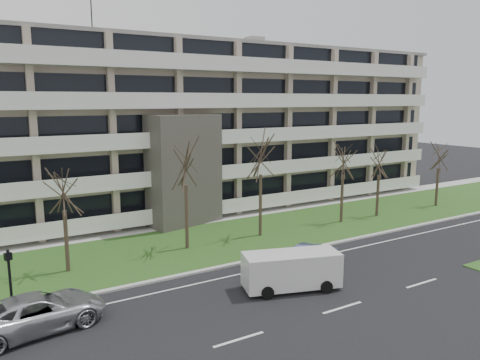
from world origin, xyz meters
TOP-DOWN VIEW (x-y plane):
  - ground at (0.00, 0.00)m, footprint 160.00×160.00m
  - grass_verge at (0.00, 13.00)m, footprint 90.00×10.00m
  - curb at (0.00, 8.00)m, footprint 90.00×0.35m
  - sidewalk at (0.00, 18.50)m, footprint 90.00×2.00m
  - lane_edge_line at (0.00, 6.50)m, footprint 90.00×0.12m
  - apartment_building at (-0.01, 25.32)m, footprint 60.50×15.10m
  - silver_pickup at (-13.20, 5.43)m, footprint 6.29×3.61m
  - blue_sedan at (2.62, 5.47)m, footprint 4.37×2.66m
  - white_van at (-0.67, 3.19)m, footprint 5.55×3.42m
  - pedestrian_signal at (-14.04, 7.54)m, footprint 0.37×0.33m
  - tree_2 at (-10.58, 12.17)m, footprint 3.36×3.36m
  - tree_3 at (-2.63, 12.45)m, footprint 4.00×4.00m
  - tree_4 at (3.40, 12.42)m, footprint 4.19×4.19m
  - tree_5 at (11.41, 12.18)m, footprint 3.60×3.60m
  - tree_6 at (15.54, 12.08)m, footprint 3.29×3.29m
  - tree_7 at (23.53, 11.95)m, footprint 3.30×3.30m

SIDE VIEW (x-z plane):
  - ground at x=0.00m, z-range 0.00..0.00m
  - lane_edge_line at x=0.00m, z-range 0.00..0.01m
  - grass_verge at x=0.00m, z-range 0.00..0.06m
  - sidewalk at x=0.00m, z-range 0.00..0.08m
  - curb at x=0.00m, z-range 0.00..0.12m
  - blue_sedan at x=2.62m, z-range 0.00..1.36m
  - silver_pickup at x=-13.20m, z-range 0.00..1.65m
  - white_van at x=-0.67m, z-range 0.20..2.22m
  - pedestrian_signal at x=-14.04m, z-range 0.45..3.72m
  - tree_6 at x=15.54m, z-range 1.82..8.40m
  - tree_7 at x=23.53m, z-range 1.82..8.41m
  - tree_2 at x=-10.58m, z-range 1.86..8.58m
  - tree_5 at x=11.41m, z-range 2.00..9.19m
  - tree_3 at x=-2.63m, z-range 2.22..10.22m
  - tree_4 at x=3.40m, z-range 2.33..10.72m
  - apartment_building at x=-0.01m, z-range -1.76..16.99m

